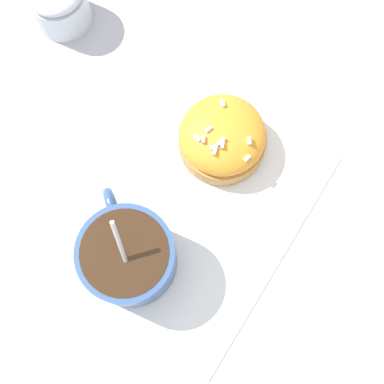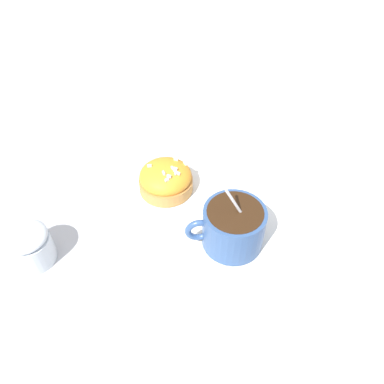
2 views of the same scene
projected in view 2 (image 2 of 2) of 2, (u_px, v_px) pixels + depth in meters
ground_plane at (197, 214)px, 0.60m from camera, size 3.00×3.00×0.00m
paper_napkin at (197, 214)px, 0.60m from camera, size 0.29×0.26×0.00m
coffee_cup at (233, 226)px, 0.53m from camera, size 0.10×0.10×0.12m
frosted_pastry at (166, 179)px, 0.62m from camera, size 0.09×0.09×0.05m
sugar_bowl at (29, 245)px, 0.52m from camera, size 0.06×0.06×0.06m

